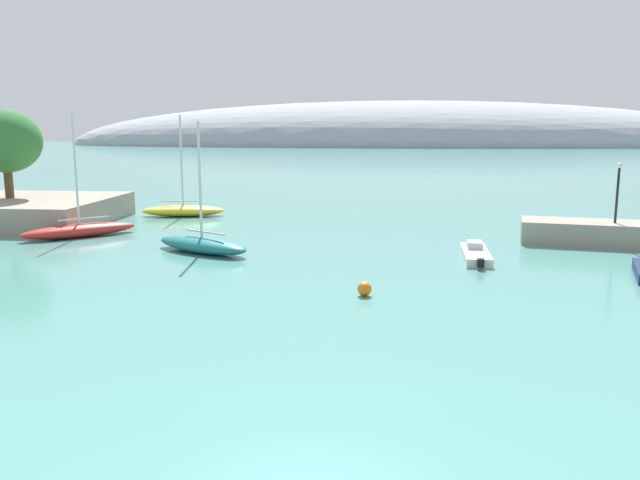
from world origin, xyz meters
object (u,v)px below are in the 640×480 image
object	(u,v)px
tree_clump_shore	(5,141)
harbor_lamp_post	(618,186)
sailboat_yellow_mid_mooring	(183,210)
mooring_buoy_orange	(365,289)
motorboat_white_foreground	(476,254)
sailboat_teal_outer_mooring	(202,244)
sailboat_red_near_shore	(80,230)

from	to	relation	value
tree_clump_shore	harbor_lamp_post	xyz separation A→B (m)	(44.94, -6.15, -2.58)
sailboat_yellow_mid_mooring	mooring_buoy_orange	distance (m)	29.62
harbor_lamp_post	motorboat_white_foreground	bearing A→B (deg)	-152.29
motorboat_white_foreground	harbor_lamp_post	bearing A→B (deg)	-59.32
motorboat_white_foreground	sailboat_teal_outer_mooring	bearing A→B (deg)	91.88
motorboat_white_foreground	harbor_lamp_post	distance (m)	11.37
mooring_buoy_orange	harbor_lamp_post	world-z (taller)	harbor_lamp_post
sailboat_yellow_mid_mooring	sailboat_red_near_shore	bearing A→B (deg)	-119.10
sailboat_teal_outer_mooring	motorboat_white_foreground	size ratio (longest dim) A/B	1.38
sailboat_red_near_shore	mooring_buoy_orange	bearing A→B (deg)	102.86
sailboat_red_near_shore	harbor_lamp_post	xyz separation A→B (m)	(36.16, 0.08, 3.41)
tree_clump_shore	sailboat_yellow_mid_mooring	size ratio (longest dim) A/B	0.82
tree_clump_shore	sailboat_teal_outer_mooring	distance (m)	22.58
sailboat_red_near_shore	sailboat_teal_outer_mooring	size ratio (longest dim) A/B	1.06
tree_clump_shore	sailboat_red_near_shore	size ratio (longest dim) A/B	0.84
tree_clump_shore	harbor_lamp_post	distance (m)	45.43
tree_clump_shore	motorboat_white_foreground	distance (m)	37.64
sailboat_yellow_mid_mooring	harbor_lamp_post	size ratio (longest dim) A/B	2.22
sailboat_yellow_mid_mooring	mooring_buoy_orange	size ratio (longest dim) A/B	12.92
tree_clump_shore	harbor_lamp_post	size ratio (longest dim) A/B	1.82
sailboat_teal_outer_mooring	harbor_lamp_post	world-z (taller)	sailboat_teal_outer_mooring
motorboat_white_foreground	mooring_buoy_orange	distance (m)	10.91
sailboat_red_near_shore	sailboat_teal_outer_mooring	world-z (taller)	sailboat_red_near_shore
sailboat_red_near_shore	mooring_buoy_orange	distance (m)	24.60
sailboat_teal_outer_mooring	harbor_lamp_post	xyz separation A→B (m)	(26.06, 4.70, 3.40)
sailboat_red_near_shore	harbor_lamp_post	bearing A→B (deg)	137.22
sailboat_red_near_shore	sailboat_teal_outer_mooring	bearing A→B (deg)	112.52
sailboat_yellow_mid_mooring	harbor_lamp_post	xyz separation A→B (m)	(32.12, -10.82, 3.39)
sailboat_red_near_shore	sailboat_yellow_mid_mooring	distance (m)	11.62
sailboat_red_near_shore	motorboat_white_foreground	xyz separation A→B (m)	(26.63, -4.93, -0.22)
sailboat_red_near_shore	sailboat_teal_outer_mooring	xyz separation A→B (m)	(10.10, -4.62, 0.01)
sailboat_teal_outer_mooring	harbor_lamp_post	size ratio (longest dim) A/B	2.05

